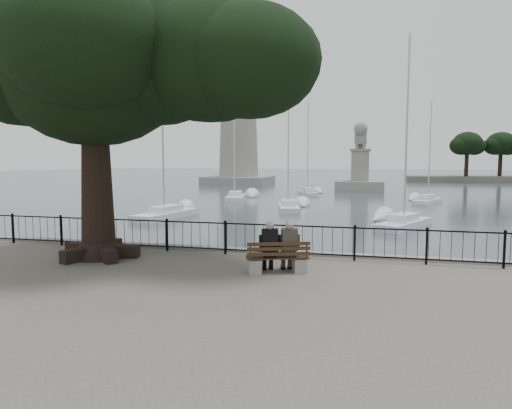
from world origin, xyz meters
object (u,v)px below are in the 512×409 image
(person_left, at_px, (269,249))
(person_right, at_px, (289,248))
(bench, at_px, (278,262))
(lion_monument, at_px, (360,174))
(tree, at_px, (121,58))
(lighthouse, at_px, (239,104))

(person_left, distance_m, person_right, 0.52)
(bench, height_order, lion_monument, lion_monument)
(bench, relative_size, person_left, 1.25)
(person_left, bearing_deg, tree, 171.09)
(bench, xyz_separation_m, tree, (-4.86, 0.74, 5.64))
(bench, relative_size, person_right, 1.25)
(lighthouse, distance_m, lion_monument, 25.82)
(person_left, bearing_deg, lighthouse, 107.05)
(person_right, bearing_deg, tree, 173.86)
(person_left, height_order, tree, tree)
(lighthouse, relative_size, lion_monument, 3.50)
(person_right, bearing_deg, bench, -142.80)
(tree, distance_m, lion_monument, 49.25)
(bench, height_order, lighthouse, lighthouse)
(lighthouse, bearing_deg, lion_monument, -31.11)
(bench, distance_m, lighthouse, 65.49)
(person_right, distance_m, lion_monument, 49.25)
(person_right, distance_m, tree, 7.39)
(person_left, relative_size, lighthouse, 0.04)
(bench, height_order, person_left, person_left)
(lion_monument, bearing_deg, person_right, -90.76)
(person_left, relative_size, lion_monument, 0.15)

